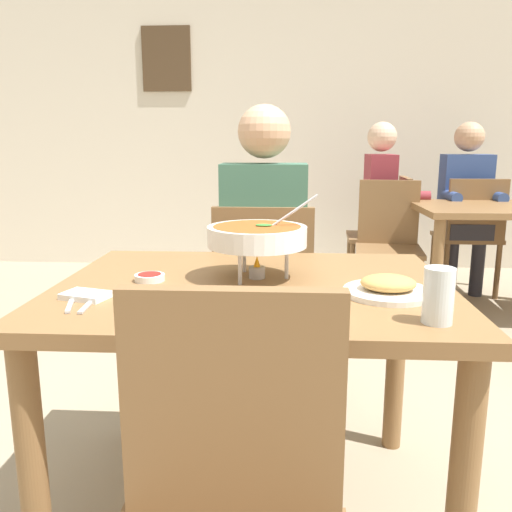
# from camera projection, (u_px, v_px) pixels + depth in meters

# --- Properties ---
(ground_plane) EXTENTS (16.00, 16.00, 0.00)m
(ground_plane) POSITION_uv_depth(u_px,v_px,m) (253.00, 506.00, 1.71)
(ground_plane) COLOR gray
(cafe_rear_partition) EXTENTS (10.00, 0.10, 3.00)m
(cafe_rear_partition) POSITION_uv_depth(u_px,v_px,m) (278.00, 104.00, 4.82)
(cafe_rear_partition) COLOR beige
(cafe_rear_partition) RESTS_ON ground_plane
(picture_frame_hung) EXTENTS (0.44, 0.03, 0.56)m
(picture_frame_hung) POSITION_uv_depth(u_px,v_px,m) (167.00, 59.00, 4.74)
(picture_frame_hung) COLOR #4C3823
(dining_table_main) EXTENTS (1.15, 0.90, 0.75)m
(dining_table_main) POSITION_uv_depth(u_px,v_px,m) (253.00, 320.00, 1.58)
(dining_table_main) COLOR brown
(dining_table_main) RESTS_ON ground_plane
(chair_diner_main) EXTENTS (0.44, 0.44, 0.90)m
(chair_diner_main) POSITION_uv_depth(u_px,v_px,m) (264.00, 292.00, 2.32)
(chair_diner_main) COLOR brown
(chair_diner_main) RESTS_ON ground_plane
(diner_main) EXTENTS (0.40, 0.45, 1.31)m
(diner_main) POSITION_uv_depth(u_px,v_px,m) (264.00, 238.00, 2.30)
(diner_main) COLOR #2D2D38
(diner_main) RESTS_ON ground_plane
(curry_bowl) EXTENTS (0.33, 0.30, 0.26)m
(curry_bowl) POSITION_uv_depth(u_px,v_px,m) (257.00, 237.00, 1.59)
(curry_bowl) COLOR silver
(curry_bowl) RESTS_ON dining_table_main
(rice_plate) EXTENTS (0.24, 0.24, 0.06)m
(rice_plate) POSITION_uv_depth(u_px,v_px,m) (299.00, 307.00, 1.26)
(rice_plate) COLOR white
(rice_plate) RESTS_ON dining_table_main
(appetizer_plate) EXTENTS (0.24, 0.24, 0.06)m
(appetizer_plate) POSITION_uv_depth(u_px,v_px,m) (388.00, 288.00, 1.43)
(appetizer_plate) COLOR white
(appetizer_plate) RESTS_ON dining_table_main
(sauce_dish) EXTENTS (0.09, 0.09, 0.02)m
(sauce_dish) POSITION_uv_depth(u_px,v_px,m) (150.00, 277.00, 1.58)
(sauce_dish) COLOR white
(sauce_dish) RESTS_ON dining_table_main
(napkin_folded) EXTENTS (0.14, 0.11, 0.02)m
(napkin_folded) POSITION_uv_depth(u_px,v_px,m) (86.00, 295.00, 1.40)
(napkin_folded) COLOR white
(napkin_folded) RESTS_ON dining_table_main
(fork_utensil) EXTENTS (0.06, 0.17, 0.01)m
(fork_utensil) POSITION_uv_depth(u_px,v_px,m) (71.00, 302.00, 1.35)
(fork_utensil) COLOR silver
(fork_utensil) RESTS_ON dining_table_main
(spoon_utensil) EXTENTS (0.02, 0.17, 0.01)m
(spoon_utensil) POSITION_uv_depth(u_px,v_px,m) (90.00, 303.00, 1.35)
(spoon_utensil) COLOR silver
(spoon_utensil) RESTS_ON dining_table_main
(drink_glass) EXTENTS (0.07, 0.07, 0.13)m
(drink_glass) POSITION_uv_depth(u_px,v_px,m) (438.00, 298.00, 1.20)
(drink_glass) COLOR silver
(drink_glass) RESTS_ON dining_table_main
(dining_table_far) EXTENTS (1.00, 0.80, 0.75)m
(dining_table_far) POSITION_uv_depth(u_px,v_px,m) (492.00, 226.00, 3.50)
(dining_table_far) COLOR brown
(dining_table_far) RESTS_ON ground_plane
(chair_bg_left) EXTENTS (0.47, 0.47, 0.90)m
(chair_bg_left) POSITION_uv_depth(u_px,v_px,m) (389.00, 228.00, 4.09)
(chair_bg_left) COLOR brown
(chair_bg_left) RESTS_ON ground_plane
(chair_bg_middle) EXTENTS (0.45, 0.45, 0.90)m
(chair_bg_middle) POSITION_uv_depth(u_px,v_px,m) (471.00, 230.00, 3.99)
(chair_bg_middle) COLOR brown
(chair_bg_middle) RESTS_ON ground_plane
(chair_bg_right) EXTENTS (0.49, 0.49, 0.90)m
(chair_bg_right) POSITION_uv_depth(u_px,v_px,m) (388.00, 238.00, 3.67)
(chair_bg_right) COLOR brown
(chair_bg_right) RESTS_ON ground_plane
(patron_bg_left) EXTENTS (0.45, 0.40, 1.31)m
(patron_bg_left) POSITION_uv_depth(u_px,v_px,m) (384.00, 197.00, 4.05)
(patron_bg_left) COLOR #2D2D38
(patron_bg_left) RESTS_ON ground_plane
(patron_bg_middle) EXTENTS (0.40, 0.45, 1.31)m
(patron_bg_middle) POSITION_uv_depth(u_px,v_px,m) (466.00, 198.00, 4.01)
(patron_bg_middle) COLOR #2D2D38
(patron_bg_middle) RESTS_ON ground_plane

